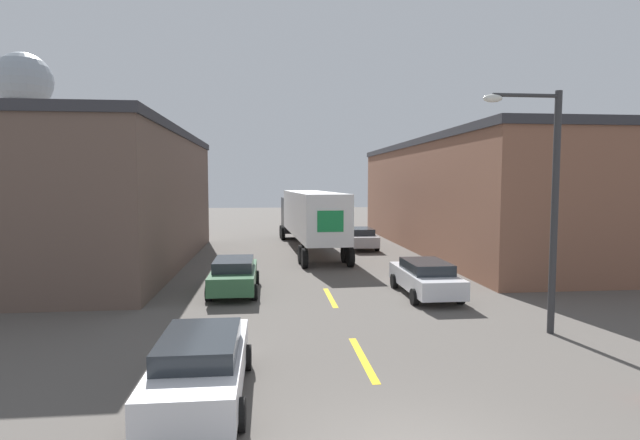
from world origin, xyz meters
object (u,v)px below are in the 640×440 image
(parked_car_right_far, at_px, (360,238))
(street_lamp, at_px, (546,193))
(parked_car_right_mid, at_px, (425,277))
(water_tower, at_px, (24,83))
(semi_truck, at_px, (309,214))
(parked_car_left_far, at_px, (234,274))
(parked_car_left_near, at_px, (201,364))

(parked_car_right_far, bearing_deg, street_lamp, -84.39)
(parked_car_right_mid, relative_size, water_tower, 0.29)
(parked_car_right_far, height_order, water_tower, water_tower)
(parked_car_right_mid, relative_size, street_lamp, 0.67)
(semi_truck, height_order, parked_car_left_far, semi_truck)
(semi_truck, relative_size, parked_car_left_far, 3.40)
(parked_car_left_far, distance_m, parked_car_left_near, 9.99)
(parked_car_right_far, bearing_deg, semi_truck, -176.06)
(parked_car_right_far, bearing_deg, water_tower, 150.65)
(parked_car_left_near, distance_m, water_tower, 45.49)
(parked_car_right_far, bearing_deg, parked_car_right_mid, -90.00)
(semi_truck, xyz_separation_m, parked_car_left_near, (-4.04, -22.41, -1.60))
(water_tower, relative_size, street_lamp, 2.29)
(semi_truck, relative_size, parked_car_right_far, 3.40)
(parked_car_left_far, bearing_deg, water_tower, 125.96)
(semi_truck, distance_m, parked_car_left_near, 22.82)
(semi_truck, bearing_deg, street_lamp, -77.54)
(parked_car_right_mid, bearing_deg, parked_car_left_near, -131.04)
(street_lamp, bearing_deg, parked_car_right_mid, 110.18)
(water_tower, bearing_deg, parked_car_left_far, -54.04)
(water_tower, bearing_deg, semi_truck, -33.05)
(parked_car_left_near, height_order, street_lamp, street_lamp)
(parked_car_right_mid, xyz_separation_m, parked_car_left_near, (-7.50, -8.62, 0.00))
(semi_truck, bearing_deg, parked_car_left_far, -111.33)
(parked_car_right_mid, relative_size, parked_car_right_far, 1.00)
(parked_car_right_mid, xyz_separation_m, parked_car_right_far, (0.00, 14.03, 0.00))
(water_tower, bearing_deg, street_lamp, -49.33)
(parked_car_left_far, xyz_separation_m, parked_car_left_near, (0.00, -9.99, 0.00))
(semi_truck, relative_size, parked_car_right_mid, 3.40)
(semi_truck, bearing_deg, parked_car_right_mid, -79.23)
(parked_car_right_far, xyz_separation_m, water_tower, (-28.18, 15.84, 12.68))
(semi_truck, xyz_separation_m, parked_car_left_far, (-4.04, -12.42, -1.60))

